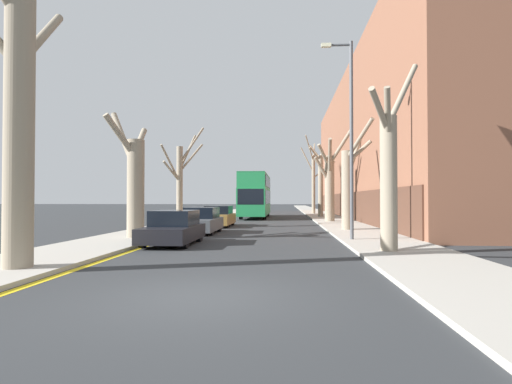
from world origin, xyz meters
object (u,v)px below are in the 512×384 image
at_px(street_tree_right_1, 349,184).
at_px(street_tree_left_2, 181,180).
at_px(lamp_post, 349,131).
at_px(street_tree_right_0, 389,172).
at_px(parked_car_0, 174,228).
at_px(street_tree_left_1, 134,179).
at_px(street_tree_right_2, 330,183).
at_px(street_tree_right_3, 320,183).
at_px(parked_car_1, 201,221).
at_px(parked_car_2, 218,217).
at_px(double_decker_bus, 256,194).
at_px(street_tree_right_4, 313,180).
at_px(street_tree_left_0, 18,119).

bearing_deg(street_tree_right_1, street_tree_left_2, 167.97).
bearing_deg(lamp_post, street_tree_right_1, 81.54).
height_order(street_tree_right_0, parked_car_0, street_tree_right_0).
relative_size(street_tree_left_1, street_tree_right_0, 0.90).
xyz_separation_m(street_tree_right_2, street_tree_right_3, (0.06, 9.19, 0.36)).
height_order(parked_car_1, parked_car_2, parked_car_1).
bearing_deg(street_tree_right_1, double_decker_bus, 111.66).
xyz_separation_m(street_tree_right_1, street_tree_right_4, (-0.22, 26.65, 1.57)).
bearing_deg(double_decker_bus, street_tree_right_0, -76.14).
distance_m(street_tree_left_1, street_tree_right_0, 11.50).
relative_size(street_tree_right_2, double_decker_bus, 0.60).
distance_m(street_tree_right_0, street_tree_right_1, 9.79).
distance_m(street_tree_left_0, double_decker_bus, 31.23).
relative_size(street_tree_left_0, street_tree_right_0, 1.26).
height_order(street_tree_right_0, parked_car_1, street_tree_right_0).
relative_size(street_tree_right_0, street_tree_right_1, 1.11).
relative_size(street_tree_left_0, double_decker_bus, 0.74).
height_order(street_tree_left_0, street_tree_right_3, street_tree_left_0).
bearing_deg(street_tree_right_0, street_tree_right_3, 89.88).
bearing_deg(street_tree_right_4, lamp_post, -91.15).
relative_size(street_tree_right_1, parked_car_2, 1.43).
bearing_deg(street_tree_left_2, street_tree_right_2, 31.80).
bearing_deg(street_tree_right_0, street_tree_left_1, 158.12).
height_order(street_tree_left_1, lamp_post, lamp_post).
xyz_separation_m(parked_car_1, parked_car_2, (0.00, 5.62, 0.00)).
bearing_deg(double_decker_bus, parked_car_2, -96.82).
xyz_separation_m(street_tree_right_0, parked_car_2, (-8.22, 13.50, -2.13)).
bearing_deg(street_tree_left_1, street_tree_left_2, 88.94).
xyz_separation_m(street_tree_right_2, double_decker_bus, (-6.63, 8.25, -0.76)).
bearing_deg(parked_car_0, parked_car_1, 90.00).
height_order(street_tree_left_1, street_tree_right_0, street_tree_right_0).
height_order(street_tree_right_4, parked_car_1, street_tree_right_4).
height_order(street_tree_right_2, double_decker_bus, street_tree_right_2).
xyz_separation_m(street_tree_left_1, street_tree_right_1, (10.82, 5.50, -0.03)).
xyz_separation_m(street_tree_left_0, parked_car_0, (2.28, 6.51, -3.31)).
distance_m(street_tree_left_2, parked_car_1, 5.39).
relative_size(street_tree_right_1, street_tree_right_4, 0.64).
relative_size(street_tree_right_0, double_decker_bus, 0.58).
bearing_deg(street_tree_right_2, lamp_post, -92.83).
bearing_deg(street_tree_right_0, street_tree_left_0, -158.58).
height_order(double_decker_bus, parked_car_1, double_decker_bus).
relative_size(street_tree_left_1, street_tree_right_1, 1.00).
bearing_deg(parked_car_1, parked_car_2, 90.00).
relative_size(street_tree_right_0, parked_car_1, 1.64).
xyz_separation_m(street_tree_right_3, parked_car_1, (-8.28, -19.90, -2.92)).
bearing_deg(lamp_post, street_tree_left_0, -140.56).
bearing_deg(parked_car_0, street_tree_left_1, 142.25).
relative_size(street_tree_left_2, street_tree_right_4, 0.70).
distance_m(street_tree_right_2, street_tree_right_3, 9.20).
bearing_deg(street_tree_right_1, street_tree_right_2, 90.96).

